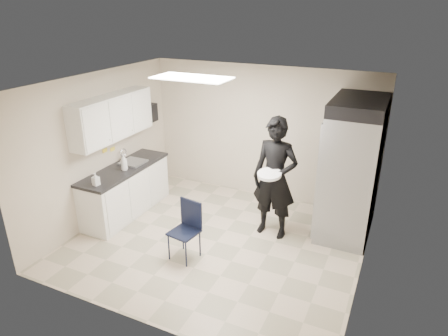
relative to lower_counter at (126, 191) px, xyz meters
The scene contains 21 objects.
floor 2.01m from the lower_counter, ahead, with size 4.50×4.50×0.00m, color #BDAB95.
ceiling 2.92m from the lower_counter, ahead, with size 4.50×4.50×0.00m, color white.
back_wall 2.79m from the lower_counter, 42.71° to the left, with size 4.50×4.50×0.00m, color beige.
left_wall 0.94m from the lower_counter, 146.31° to the right, with size 4.00×4.00×0.00m, color beige.
right_wall 4.29m from the lower_counter, ahead, with size 4.00×4.00×0.00m, color beige.
ceiling_panel 2.54m from the lower_counter, ahead, with size 1.20×0.60×0.02m, color white.
lower_counter is the anchor object (origin of this frame).
countertop 0.46m from the lower_counter, 90.00° to the left, with size 0.64×1.95×0.05m, color black.
sink 0.51m from the lower_counter, 85.43° to the left, with size 0.42×0.40×0.14m, color gray.
faucet 0.67m from the lower_counter, 125.75° to the left, with size 0.02×0.02×0.24m, color silver.
upper_cabinets 1.40m from the lower_counter, behind, with size 0.35×1.80×0.75m, color silver.
towel_dispenser 1.67m from the lower_counter, 99.38° to the left, with size 0.22×0.30×0.35m, color black.
notice_sticker_left 0.85m from the lower_counter, 161.21° to the right, with size 0.00×0.12×0.07m, color yellow.
notice_sticker_right 0.81m from the lower_counter, 161.21° to the left, with size 0.00×0.12×0.07m, color yellow.
commercial_fridge 3.98m from the lower_counter, 15.88° to the left, with size 0.80×1.35×2.10m, color gray.
fridge_compressor 4.31m from the lower_counter, 15.88° to the left, with size 0.80×1.35×0.20m, color black.
folding_chair 1.88m from the lower_counter, 25.27° to the right, with size 0.40×0.40×0.89m, color black.
man_tuxedo 2.79m from the lower_counter, ahead, with size 0.74×0.50×2.03m, color black.
bucket_lid 2.78m from the lower_counter, ahead, with size 0.37×0.37×0.05m, color white.
soap_bottle_a 0.64m from the lower_counter, 43.15° to the right, with size 0.12×0.12×0.30m, color silver.
soap_bottle_b 0.99m from the lower_counter, 84.52° to the right, with size 0.10×0.10×0.22m, color #AEB0BB.
Camera 1 is at (2.48, -5.03, 3.64)m, focal length 32.00 mm.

